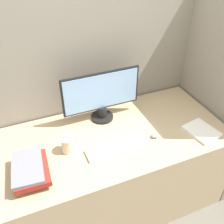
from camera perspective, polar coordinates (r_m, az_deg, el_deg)
cubicle_panel_rear at (r=2.19m, az=-3.95°, el=4.26°), size 2.07×0.04×1.70m
cubicle_panel_right at (r=2.30m, az=20.78°, el=3.40°), size 0.04×0.87×1.70m
desk at (r=2.19m, az=0.54°, el=-12.33°), size 1.67×0.81×0.74m
monitor at (r=1.97m, az=-2.32°, el=3.47°), size 0.60×0.18×0.40m
keyboard at (r=1.82m, az=1.40°, el=-7.71°), size 0.46×0.12×0.02m
mouse at (r=1.93m, az=9.28°, el=-5.10°), size 0.06×0.04×0.03m
coffee_cup at (r=1.80m, az=-9.60°, el=-6.98°), size 0.09×0.09×0.12m
book_stack at (r=1.70m, az=-17.38°, el=-12.19°), size 0.23×0.32×0.10m
paper_pile at (r=2.06m, az=18.93°, el=-3.97°), size 0.23×0.27×0.02m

